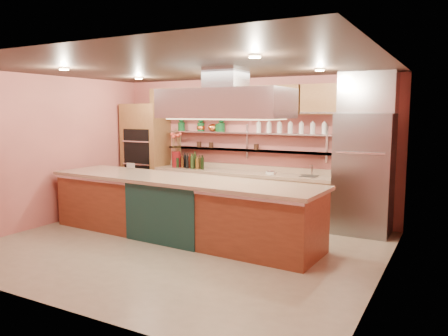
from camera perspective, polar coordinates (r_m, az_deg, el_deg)
The scene contains 21 objects.
floor at distance 7.10m, azimuth -5.40°, elevation -10.17°, with size 6.00×5.00×0.02m, color gray.
ceiling at distance 6.81m, azimuth -5.70°, elevation 13.01°, with size 6.00×5.00×0.02m, color black.
wall_back at distance 8.98m, azimuth 3.42°, elevation 2.71°, with size 6.00×0.04×2.80m, color #BA6157.
wall_front at distance 4.96m, azimuth -21.93°, elevation -1.59°, with size 6.00×0.04×2.80m, color #BA6157.
wall_left at distance 8.84m, azimuth -21.89°, elevation 2.12°, with size 0.04×5.00×2.80m, color #BA6157.
wall_right at distance 5.71m, azimuth 20.26°, elevation -0.39°, with size 0.04×5.00×2.80m, color #BA6157.
oven_stack at distance 10.03m, azimuth -10.17°, elevation 1.66°, with size 0.95×0.64×2.30m, color brown.
refrigerator at distance 7.96m, azimuth 17.77°, elevation -0.76°, with size 0.95×0.72×2.10m, color slate.
back_counter at distance 8.86m, azimuth 2.25°, elevation -3.45°, with size 3.84×0.64×0.93m, color tan.
wall_shelf_lower at distance 8.89m, azimuth 2.77°, elevation 2.35°, with size 3.60×0.26×0.03m, color silver.
wall_shelf_upper at distance 8.87m, azimuth 2.78°, elevation 4.60°, with size 3.60×0.26×0.03m, color silver.
upper_cabinets at distance 8.79m, azimuth 2.96°, elevation 8.81°, with size 4.60×0.36×0.55m, color brown.
range_hood at distance 6.82m, azimuth 0.24°, elevation 8.41°, with size 2.00×1.00×0.45m, color silver.
ceiling_downlights at distance 6.97m, azimuth -4.75°, elevation 12.64°, with size 4.00×2.80×0.02m, color #FFE5A5.
island at distance 7.47m, azimuth -5.88°, elevation -5.17°, with size 4.89×1.06×1.02m, color brown.
flower_vase at distance 9.50m, azimuth -6.23°, elevation 1.15°, with size 0.20×0.20×0.35m, color #5C0D10.
oil_bottle_cluster at distance 9.30m, azimuth -4.35°, elevation 0.70°, with size 0.75×0.21×0.24m, color black.
kitchen_scale at distance 8.47m, azimuth 6.13°, elevation -0.50°, with size 0.16×0.12×0.09m, color silver.
bar_faucet at distance 8.29m, azimuth 11.44°, elevation -0.32°, with size 0.03×0.03×0.22m, color silver.
copper_kettle at distance 9.22m, azimuth -1.46°, elevation 5.30°, with size 0.20×0.20×0.16m, color #CE6B2F.
green_canister at distance 9.15m, azimuth -0.70°, elevation 5.29°, with size 0.13×0.13×0.16m, color #0D3F1B.
Camera 1 is at (3.80, -5.61, 2.12)m, focal length 35.00 mm.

